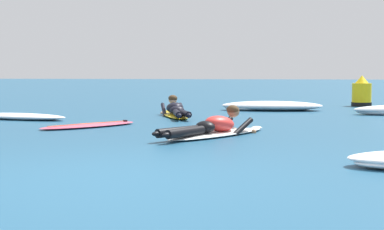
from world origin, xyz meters
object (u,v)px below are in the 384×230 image
at_px(surfer_far, 176,111).
at_px(channel_marker_buoy, 362,94).
at_px(drifting_surfboard, 90,125).
at_px(surfer_near, 214,128).

xyz_separation_m(surfer_far, channel_marker_buoy, (4.90, 4.85, 0.23)).
height_order(drifting_surfboard, channel_marker_buoy, channel_marker_buoy).
xyz_separation_m(drifting_surfboard, channel_marker_buoy, (6.11, 7.46, 0.33)).
bearing_deg(surfer_near, channel_marker_buoy, 67.52).
bearing_deg(drifting_surfboard, surfer_near, -25.04).
distance_m(surfer_far, drifting_surfboard, 2.88).
bearing_deg(channel_marker_buoy, drifting_surfboard, -129.28).
relative_size(surfer_near, drifting_surfboard, 1.25).
distance_m(drifting_surfboard, channel_marker_buoy, 9.65).
height_order(surfer_near, drifting_surfboard, surfer_near).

